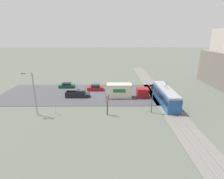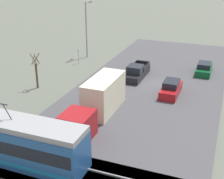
% 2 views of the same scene
% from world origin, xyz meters
% --- Properties ---
extents(ground_plane, '(320.00, 320.00, 0.00)m').
position_xyz_m(ground_plane, '(0.00, 0.00, 0.00)').
color(ground_plane, '#565B51').
extents(road_surface, '(16.26, 42.46, 0.08)m').
position_xyz_m(road_surface, '(0.00, 0.00, 0.04)').
color(road_surface, '#424247').
rests_on(road_surface, ground).
extents(rail_bed, '(71.49, 4.40, 0.22)m').
position_xyz_m(rail_bed, '(0.00, 18.69, 0.05)').
color(rail_bed, slate).
rests_on(rail_bed, ground).
extents(light_rail_tram, '(12.50, 2.69, 4.46)m').
position_xyz_m(light_rail_tram, '(6.31, 18.69, 1.70)').
color(light_rail_tram, '#235193').
rests_on(light_rail_tram, ground).
extents(box_truck, '(2.42, 9.98, 3.32)m').
position_xyz_m(box_truck, '(2.72, 10.00, 1.61)').
color(box_truck, maroon).
rests_on(box_truck, ground).
extents(pickup_truck, '(1.92, 5.78, 1.77)m').
position_xyz_m(pickup_truck, '(2.40, -1.33, 0.75)').
color(pickup_truck, black).
rests_on(pickup_truck, ground).
extents(sedan_car_0, '(1.81, 4.43, 1.61)m').
position_xyz_m(sedan_car_0, '(-2.68, 2.48, 0.74)').
color(sedan_car_0, maroon).
rests_on(sedan_car_0, ground).
extents(sedan_car_1, '(1.87, 4.26, 1.43)m').
position_xyz_m(sedan_car_1, '(-5.34, -5.96, 0.67)').
color(sedan_car_1, '#0C4723').
rests_on(sedan_car_1, ground).
extents(street_tree, '(1.00, 0.83, 4.20)m').
position_xyz_m(street_tree, '(12.20, 5.97, 1.91)').
color(street_tree, brown).
rests_on(street_tree, ground).
extents(street_lamp_near_crossing, '(0.36, 1.95, 8.25)m').
position_xyz_m(street_lamp_near_crossing, '(12.16, -7.56, 4.75)').
color(street_lamp_near_crossing, gray).
rests_on(street_lamp_near_crossing, ground).
extents(no_parking_sign, '(0.32, 0.08, 2.13)m').
position_xyz_m(no_parking_sign, '(11.87, -3.95, 1.31)').
color(no_parking_sign, gray).
rests_on(no_parking_sign, ground).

